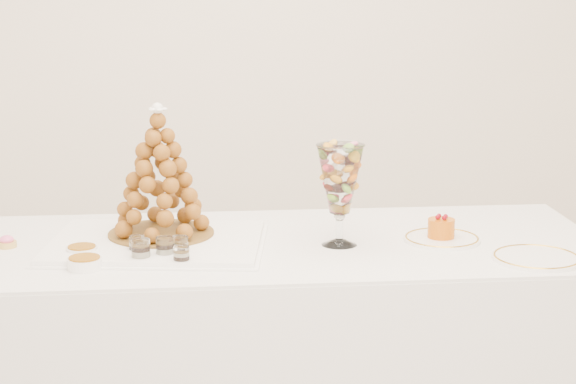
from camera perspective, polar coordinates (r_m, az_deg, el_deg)
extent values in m
cube|color=white|center=(4.62, -2.76, 10.17)|extent=(4.50, 0.04, 2.80)
cube|color=white|center=(3.16, -0.91, -10.01)|extent=(2.11, 0.90, 0.78)
cube|color=white|center=(3.03, -0.94, -3.10)|extent=(2.10, 0.89, 0.01)
cube|color=white|center=(3.01, -7.82, -3.00)|extent=(0.71, 0.58, 0.02)
cylinder|color=white|center=(3.01, 3.05, -2.97)|extent=(0.11, 0.11, 0.02)
cylinder|color=white|center=(2.99, 3.06, -2.10)|extent=(0.02, 0.02, 0.08)
sphere|color=white|center=(2.98, 3.07, -1.38)|extent=(0.04, 0.04, 0.04)
cylinder|color=white|center=(3.08, 9.10, -2.77)|extent=(0.24, 0.24, 0.01)
cylinder|color=white|center=(2.94, 14.50, -3.82)|extent=(0.26, 0.26, 0.01)
cylinder|color=tan|center=(3.10, -16.32, -3.00)|extent=(0.06, 0.06, 0.02)
ellipsoid|color=pink|center=(3.09, -16.34, -2.72)|extent=(0.04, 0.04, 0.03)
cylinder|color=white|center=(2.91, -8.95, -3.18)|extent=(0.05, 0.05, 0.06)
cylinder|color=white|center=(2.86, -7.31, -3.36)|extent=(0.06, 0.06, 0.07)
cylinder|color=white|center=(2.89, -6.40, -3.24)|extent=(0.06, 0.06, 0.06)
cylinder|color=white|center=(2.83, -8.71, -3.51)|extent=(0.06, 0.06, 0.07)
cylinder|color=white|center=(2.79, -6.33, -3.82)|extent=(0.05, 0.05, 0.06)
cylinder|color=white|center=(2.94, -12.12, -3.48)|extent=(0.09, 0.09, 0.03)
cylinder|color=white|center=(2.82, -11.96, -4.16)|extent=(0.10, 0.10, 0.03)
cylinder|color=brown|center=(3.07, -7.52, -2.43)|extent=(0.33, 0.33, 0.01)
cone|color=brown|center=(3.02, -7.64, 1.30)|extent=(0.35, 0.35, 0.40)
sphere|color=white|center=(2.99, -7.75, 4.85)|extent=(0.04, 0.04, 0.04)
cylinder|color=#C75A09|center=(3.08, 9.07, -2.13)|extent=(0.09, 0.09, 0.06)
sphere|color=maroon|center=(3.07, 9.32, -1.43)|extent=(0.01, 0.01, 0.01)
sphere|color=maroon|center=(3.08, 8.94, -1.40)|extent=(0.01, 0.01, 0.01)
sphere|color=maroon|center=(3.06, 8.86, -1.49)|extent=(0.01, 0.01, 0.01)
sphere|color=maroon|center=(3.05, 9.24, -1.52)|extent=(0.01, 0.01, 0.01)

